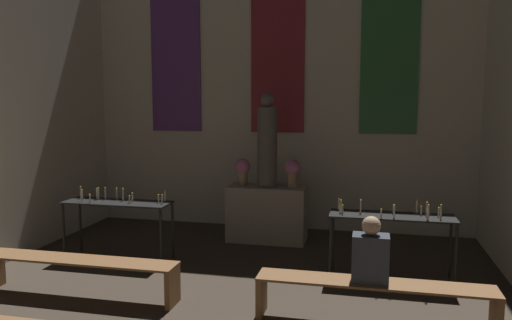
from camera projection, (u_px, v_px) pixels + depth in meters
The scene contains 10 objects.
wall_back at pixel (278, 75), 8.63m from camera, with size 6.87×0.16×5.30m.
altar at pixel (267, 213), 7.99m from camera, with size 1.25×0.57×0.89m.
statue at pixel (267, 143), 7.86m from camera, with size 0.31×0.31×1.47m.
flower_vase_left at pixel (242, 169), 8.00m from camera, with size 0.25×0.25×0.43m.
flower_vase_right at pixel (292, 171), 7.82m from camera, with size 0.25×0.25×0.43m.
candle_rack_left at pixel (118, 208), 7.02m from camera, with size 1.52×0.47×1.02m.
candle_rack_right at pixel (392, 223), 6.20m from camera, with size 1.52×0.47×1.03m.
pew_back_left at pixel (79, 268), 5.72m from camera, with size 2.35×0.36×0.45m.
pew_back_right at pixel (373, 292), 4.99m from camera, with size 2.35×0.36×0.45m.
person_seated at pixel (371, 254), 4.95m from camera, with size 0.36×0.24×0.67m.
Camera 1 is at (1.57, 2.02, 2.25)m, focal length 35.00 mm.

